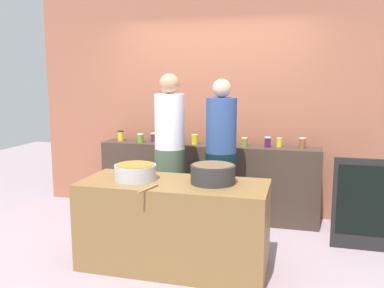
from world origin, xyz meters
name	(u,v)px	position (x,y,z in m)	size (l,w,h in m)	color
ground	(183,252)	(0.00, 0.00, 0.00)	(12.00, 12.00, 0.00)	#9D8892
storefront_wall	(214,97)	(0.00, 1.45, 1.50)	(4.80, 0.12, 3.00)	#A15E45
display_shelf	(207,181)	(0.00, 1.10, 0.46)	(2.70, 0.36, 0.93)	#3F3026
prep_table	(174,224)	(0.00, -0.30, 0.40)	(1.70, 0.70, 0.80)	brown
preserve_jar_0	(121,136)	(-1.17, 1.12, 0.99)	(0.08, 0.08, 0.13)	gold
preserve_jar_1	(140,138)	(-0.86, 1.03, 0.98)	(0.08, 0.08, 0.11)	#5E9228
preserve_jar_2	(154,137)	(-0.72, 1.16, 0.98)	(0.08, 0.08, 0.11)	#552248
preserve_jar_3	(168,138)	(-0.50, 1.06, 1.00)	(0.08, 0.08, 0.14)	orange
preserve_jar_4	(177,137)	(-0.40, 1.12, 1.00)	(0.08, 0.08, 0.15)	brown
preserve_jar_5	(195,139)	(-0.16, 1.09, 0.99)	(0.09, 0.09, 0.12)	gold
preserve_jar_6	(214,140)	(0.09, 1.06, 0.99)	(0.09, 0.09, 0.12)	#BA3211
preserve_jar_7	(229,142)	(0.27, 1.05, 0.98)	(0.08, 0.08, 0.11)	#DE5C0F
preserve_jar_8	(244,142)	(0.45, 1.09, 0.98)	(0.08, 0.08, 0.11)	olive
preserve_jar_9	(268,142)	(0.73, 1.09, 0.99)	(0.07, 0.07, 0.12)	#491952
preserve_jar_10	(279,142)	(0.86, 1.15, 0.98)	(0.07, 0.07, 0.11)	gold
preserve_jar_11	(302,143)	(1.12, 1.11, 0.99)	(0.08, 0.08, 0.12)	brown
cooking_pot_left	(135,172)	(-0.37, -0.31, 0.87)	(0.39, 0.39, 0.15)	#B7B7BC
cooking_pot_center	(213,174)	(0.35, -0.25, 0.89)	(0.40, 0.40, 0.17)	#2D2D2D
wooden_spoon	(148,189)	(-0.13, -0.61, 0.81)	(0.02, 0.02, 0.30)	#9E703D
cook_with_tongs	(170,162)	(-0.28, 0.47, 0.82)	(0.34, 0.34, 1.78)	#495C44
cook_in_cap	(221,167)	(0.28, 0.49, 0.79)	(0.34, 0.34, 1.73)	black
chalkboard_sign	(362,204)	(1.72, 0.53, 0.48)	(0.56, 0.05, 0.94)	black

